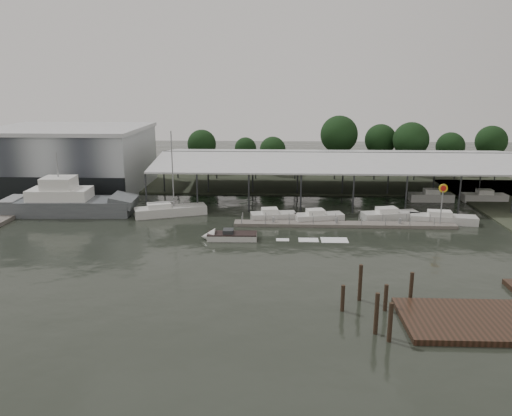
{
  "coord_description": "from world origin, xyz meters",
  "views": [
    {
      "loc": [
        6.27,
        -51.26,
        18.04
      ],
      "look_at": [
        3.81,
        8.94,
        2.5
      ],
      "focal_mm": 35.0,
      "sensor_mm": 36.0,
      "label": 1
    }
  ],
  "objects_px": {
    "shell_fuel_sign": "(442,197)",
    "grey_trawler": "(69,203)",
    "white_sailboat": "(169,211)",
    "speedboat_underway": "(228,236)"
  },
  "relations": [
    {
      "from": "grey_trawler",
      "to": "white_sailboat",
      "type": "xyz_separation_m",
      "value": [
        13.91,
        -0.12,
        -0.94
      ]
    },
    {
      "from": "white_sailboat",
      "to": "speedboat_underway",
      "type": "relative_size",
      "value": 0.67
    },
    {
      "from": "grey_trawler",
      "to": "speedboat_underway",
      "type": "bearing_deg",
      "value": -27.19
    },
    {
      "from": "shell_fuel_sign",
      "to": "grey_trawler",
      "type": "height_order",
      "value": "grey_trawler"
    },
    {
      "from": "shell_fuel_sign",
      "to": "speedboat_underway",
      "type": "xyz_separation_m",
      "value": [
        -26.28,
        -6.21,
        -3.53
      ]
    },
    {
      "from": "shell_fuel_sign",
      "to": "speedboat_underway",
      "type": "distance_m",
      "value": 27.23
    },
    {
      "from": "shell_fuel_sign",
      "to": "grey_trawler",
      "type": "bearing_deg",
      "value": 174.98
    },
    {
      "from": "shell_fuel_sign",
      "to": "speedboat_underway",
      "type": "relative_size",
      "value": 0.32
    },
    {
      "from": "grey_trawler",
      "to": "white_sailboat",
      "type": "distance_m",
      "value": 13.94
    },
    {
      "from": "grey_trawler",
      "to": "speedboat_underway",
      "type": "relative_size",
      "value": 1.04
    }
  ]
}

